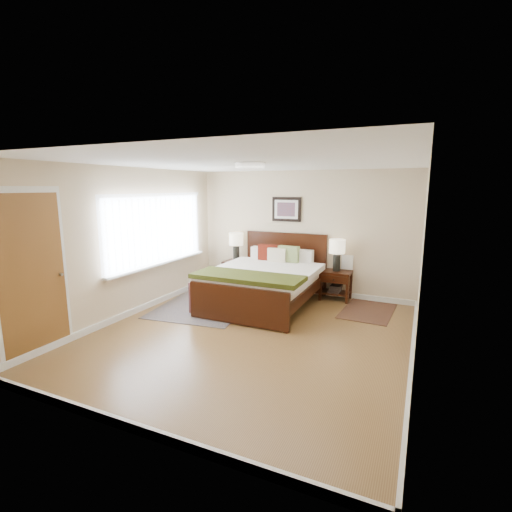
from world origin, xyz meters
name	(u,v)px	position (x,y,z in m)	size (l,w,h in m)	color
floor	(250,334)	(0.00, 0.00, 0.00)	(5.00, 5.00, 0.00)	brown
back_wall	(302,233)	(0.00, 2.50, 1.25)	(4.50, 0.04, 2.50)	beige
front_wall	(122,299)	(0.00, -2.50, 1.25)	(4.50, 0.04, 2.50)	beige
left_wall	(129,243)	(-2.25, 0.00, 1.25)	(0.04, 5.00, 2.50)	beige
right_wall	(421,265)	(2.25, 0.00, 1.25)	(0.04, 5.00, 2.50)	beige
ceiling	(250,163)	(0.00, 0.00, 2.50)	(4.50, 5.00, 0.02)	white
window	(159,231)	(-2.20, 0.70, 1.38)	(0.11, 2.72, 1.32)	silver
door	(32,275)	(-2.23, -1.75, 1.07)	(0.06, 1.00, 2.18)	silver
ceil_fixture	(250,165)	(0.00, 0.00, 2.47)	(0.44, 0.44, 0.08)	white
bed	(265,276)	(-0.34, 1.38, 0.56)	(1.86, 2.26, 1.22)	black
wall_art	(286,209)	(-0.34, 2.47, 1.72)	(0.62, 0.05, 0.50)	black
nightstand_left	(236,267)	(-1.41, 2.25, 0.47)	(0.49, 0.44, 0.59)	black
nightstand_right	(336,282)	(0.77, 2.26, 0.35)	(0.57, 0.43, 0.57)	black
lamp_left	(236,242)	(-1.41, 2.27, 1.01)	(0.30, 0.30, 0.61)	black
lamp_right	(337,250)	(0.77, 2.27, 0.99)	(0.30, 0.30, 0.61)	black
armchair	(211,294)	(-1.08, 0.65, 0.31)	(0.67, 0.69, 0.63)	brown
rug_persian	(208,303)	(-1.35, 1.00, 0.01)	(1.56, 2.20, 0.01)	#0C163E
rug_navy	(368,311)	(1.45, 1.80, 0.01)	(0.83, 1.25, 0.01)	black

